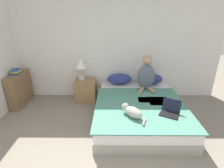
{
  "coord_description": "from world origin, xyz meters",
  "views": [
    {
      "loc": [
        0.12,
        -1.05,
        2.04
      ],
      "look_at": [
        0.09,
        2.09,
        0.76
      ],
      "focal_mm": 28.0,
      "sensor_mm": 36.0,
      "label": 1
    }
  ],
  "objects": [
    {
      "name": "wall_back",
      "position": [
        0.0,
        3.19,
        1.27
      ],
      "size": [
        5.46,
        0.05,
        2.55
      ],
      "color": "silver",
      "rests_on": "ground_plane"
    },
    {
      "name": "bed",
      "position": [
        0.65,
        2.06,
        0.2
      ],
      "size": [
        1.73,
        2.11,
        0.41
      ],
      "color": "#9E998E",
      "rests_on": "ground_plane"
    },
    {
      "name": "pillow_near",
      "position": [
        0.27,
        2.96,
        0.54
      ],
      "size": [
        0.6,
        0.27,
        0.26
      ],
      "color": "navy",
      "rests_on": "bed"
    },
    {
      "name": "pillow_far",
      "position": [
        1.02,
        2.96,
        0.54
      ],
      "size": [
        0.6,
        0.27,
        0.26
      ],
      "color": "navy",
      "rests_on": "bed"
    },
    {
      "name": "person_sitting",
      "position": [
        0.86,
        2.66,
        0.76
      ],
      "size": [
        0.4,
        0.39,
        0.8
      ],
      "color": "slate",
      "rests_on": "bed"
    },
    {
      "name": "cat_tabby",
      "position": [
        0.44,
        1.5,
        0.5
      ],
      "size": [
        0.39,
        0.47,
        0.19
      ],
      "rotation": [
        0.0,
        0.0,
        2.3
      ],
      "color": "#A8A399",
      "rests_on": "bed"
    },
    {
      "name": "laptop_open",
      "position": [
        1.11,
        1.59,
        0.46
      ],
      "size": [
        0.4,
        0.39,
        0.24
      ],
      "rotation": [
        0.0,
        0.0,
        -0.5
      ],
      "color": "black",
      "rests_on": "bed"
    },
    {
      "name": "nightstand",
      "position": [
        -0.56,
        2.9,
        0.27
      ],
      "size": [
        0.5,
        0.46,
        0.53
      ],
      "color": "#937047",
      "rests_on": "ground_plane"
    },
    {
      "name": "table_lamp",
      "position": [
        -0.65,
        2.94,
        0.9
      ],
      "size": [
        0.26,
        0.26,
        0.53
      ],
      "color": "beige",
      "rests_on": "nightstand"
    },
    {
      "name": "bookshelf",
      "position": [
        -2.09,
        2.7,
        0.38
      ],
      "size": [
        0.22,
        0.77,
        0.76
      ],
      "color": "brown",
      "rests_on": "ground_plane"
    },
    {
      "name": "book_stack_top",
      "position": [
        -2.09,
        2.71,
        0.81
      ],
      "size": [
        0.18,
        0.25,
        0.11
      ],
      "color": "#334C8E",
      "rests_on": "bookshelf"
    }
  ]
}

